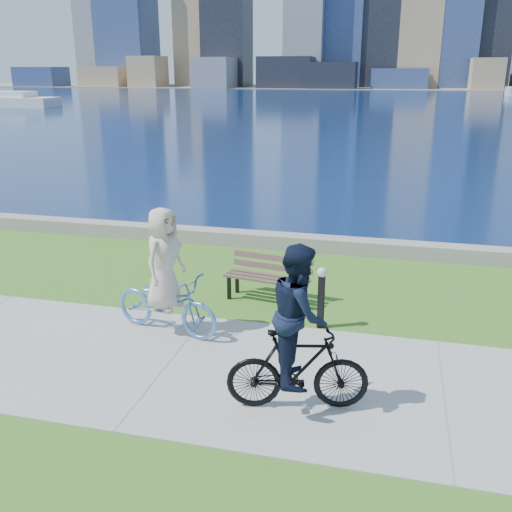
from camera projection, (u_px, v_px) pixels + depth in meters
The scene contains 10 objects.
ground at pixel (444, 400), 7.71m from camera, with size 320.00×320.00×0.00m, color #35671B.
concrete_path at pixel (444, 399), 7.71m from camera, with size 80.00×3.50×0.02m, color #999994.
seawall at pixel (428, 252), 13.37m from camera, with size 90.00×0.50×0.35m, color gray.
bay_water at pixel (409, 102), 74.06m from camera, with size 320.00×131.00×0.01m, color #0B1F48.
far_shore at pixel (407, 88), 127.48m from camera, with size 320.00×30.00×0.12m, color slate.
ferry_near at pixel (3, 100), 65.65m from camera, with size 12.82×3.66×1.74m.
park_bench at pixel (269, 274), 10.89m from camera, with size 1.70×0.82×0.84m.
bollard_lamp at pixel (321, 293), 9.68m from camera, with size 0.18×0.18×1.10m.
cyclist_woman at pixel (165, 287), 9.43m from camera, with size 1.12×2.08×2.15m.
cyclist_man at pixel (298, 342), 7.22m from camera, with size 0.93×1.91×2.25m.
Camera 1 is at (-0.85, -7.13, 4.27)m, focal length 40.00 mm.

